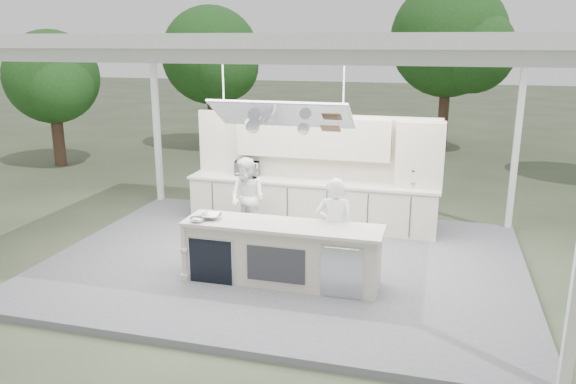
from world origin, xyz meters
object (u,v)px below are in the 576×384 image
(demo_island, at_px, (281,253))
(back_counter, at_px, (311,203))
(sous_chef, at_px, (248,198))
(head_chef, at_px, (334,229))

(demo_island, bearing_deg, back_counter, 93.63)
(back_counter, bearing_deg, sous_chef, -134.94)
(head_chef, bearing_deg, demo_island, 16.78)
(demo_island, relative_size, head_chef, 1.89)
(back_counter, distance_m, sous_chef, 1.44)
(head_chef, distance_m, sous_chef, 2.43)
(demo_island, distance_m, back_counter, 2.82)
(demo_island, bearing_deg, sous_chef, 122.91)
(demo_island, height_order, head_chef, head_chef)
(back_counter, relative_size, sous_chef, 3.27)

